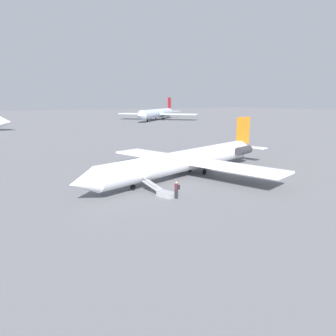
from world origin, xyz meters
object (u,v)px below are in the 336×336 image
object	(u,v)px
airplane_far_center	(157,113)
boarding_stairs	(163,192)
airplane_main	(189,159)
passenger	(177,189)

from	to	relation	value
airplane_far_center	boarding_stairs	size ratio (longest dim) A/B	10.24
airplane_far_center	boarding_stairs	distance (m)	129.69
airplane_main	airplane_far_center	size ratio (longest dim) A/B	0.78
airplane_far_center	airplane_main	bearing A→B (deg)	19.69
airplane_main	passenger	xyz separation A→B (m)	(7.09, 7.69, -1.09)
airplane_far_center	boarding_stairs	bearing A→B (deg)	17.99
airplane_main	passenger	distance (m)	10.52
airplane_far_center	passenger	world-z (taller)	airplane_far_center
boarding_stairs	airplane_far_center	bearing A→B (deg)	-45.90
airplane_main	airplane_far_center	xyz separation A→B (m)	(-57.26, -105.99, 1.16)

